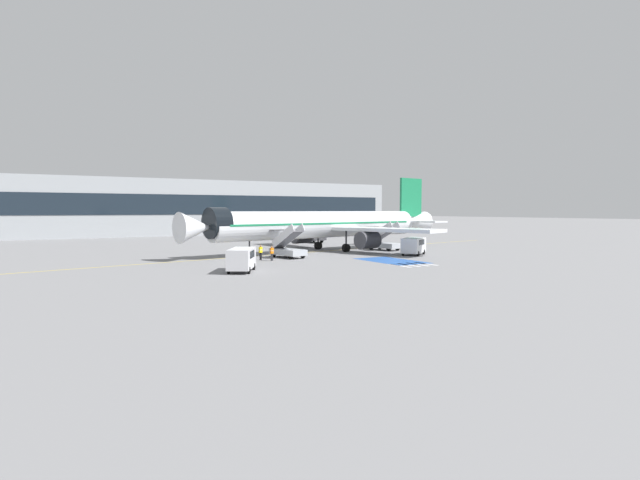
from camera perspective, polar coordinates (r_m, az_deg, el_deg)
ground_plane at (r=69.01m, az=-0.80°, el=-1.31°), size 600.00×600.00×0.00m
apron_leadline_yellow at (r=69.41m, az=0.33°, el=-1.28°), size 77.09×14.82×0.01m
apron_stand_patch_blue at (r=56.86m, az=8.15°, el=-2.36°), size 4.85×8.69×0.01m
apron_walkway_bar_0 at (r=51.97m, az=9.06°, el=-2.91°), size 0.44×3.60×0.01m
apron_walkway_bar_1 at (r=52.73m, az=10.07°, el=-2.83°), size 0.44×3.60×0.01m
apron_walkway_bar_2 at (r=53.51m, az=11.05°, el=-2.75°), size 0.44×3.60×0.01m
apron_walkway_bar_3 at (r=54.31m, az=12.01°, el=-2.67°), size 0.44×3.60×0.01m
airliner at (r=69.65m, az=0.74°, el=1.77°), size 43.86×32.65×10.88m
boarding_stairs_forward at (r=59.98m, az=-3.72°, el=-1.07°), size 3.06×5.50×4.15m
boarding_stairs_aft at (r=71.67m, az=7.31°, el=-0.36°), size 3.06×5.50×4.15m
fuel_tanker at (r=90.18m, az=-1.65°, el=0.84°), size 2.69×10.68×3.24m
service_van_0 at (r=64.55m, az=10.65°, el=-0.54°), size 4.96×4.27×2.18m
service_van_1 at (r=46.80m, az=-8.96°, el=-2.03°), size 4.20×5.17×2.16m
ground_crew_0 at (r=56.47m, az=-5.53°, el=-1.40°), size 0.49×0.38×1.68m
ground_crew_1 at (r=74.66m, az=10.11°, el=-0.24°), size 0.42×0.49×1.72m
ground_crew_2 at (r=57.48m, az=-6.81°, el=-1.30°), size 0.49×0.38×1.73m
terminal_building at (r=119.92m, az=-16.51°, el=3.58°), size 111.14×12.10×12.60m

